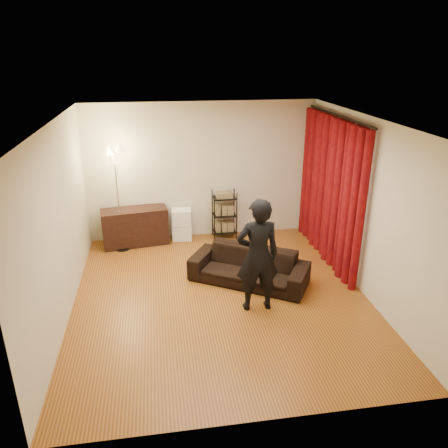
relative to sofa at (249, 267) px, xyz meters
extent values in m
plane|color=#996026|center=(-0.53, -0.39, -0.28)|extent=(5.00, 5.00, 0.00)
plane|color=white|center=(-0.53, -0.39, 2.42)|extent=(5.00, 5.00, 0.00)
plane|color=beige|center=(-0.53, 2.11, 1.07)|extent=(5.00, 0.00, 5.00)
plane|color=beige|center=(-0.53, -2.89, 1.07)|extent=(5.00, 0.00, 5.00)
plane|color=beige|center=(-2.78, -0.39, 1.07)|extent=(0.00, 5.00, 5.00)
plane|color=beige|center=(1.72, -0.39, 1.07)|extent=(0.00, 5.00, 5.00)
cylinder|color=black|center=(1.62, 0.73, 2.30)|extent=(0.04, 2.65, 0.04)
imported|color=black|center=(0.00, 0.00, 0.00)|extent=(2.03, 1.63, 0.56)
imported|color=black|center=(-0.05, -0.78, 0.58)|extent=(0.64, 0.42, 1.72)
cube|color=black|center=(-1.89, 1.83, 0.09)|extent=(1.31, 0.65, 0.73)
camera|label=1|loc=(-1.39, -6.24, 3.34)|focal=35.00mm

